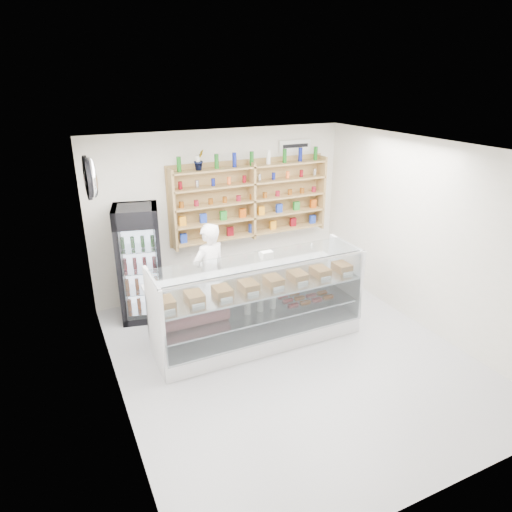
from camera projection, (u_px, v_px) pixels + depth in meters
room at (294, 263)px, 5.76m from camera, size 5.00×5.00×5.00m
display_counter at (258, 318)px, 6.54m from camera, size 2.98×0.89×1.30m
shop_worker at (210, 274)px, 6.90m from camera, size 0.68×0.55×1.60m
drinks_cooler at (140, 263)px, 7.00m from camera, size 0.78×0.76×1.82m
wall_shelving at (252, 200)px, 7.85m from camera, size 2.84×0.28×1.33m
potted_plant at (199, 160)px, 7.20m from camera, size 0.22×0.20×0.33m
security_mirror at (91, 178)px, 5.51m from camera, size 0.15×0.50×0.50m
wall_sign at (295, 146)px, 8.00m from camera, size 0.62×0.03×0.20m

